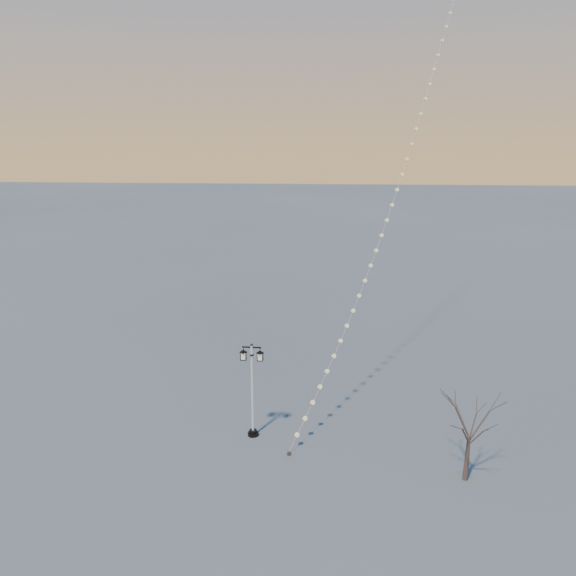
{
  "coord_description": "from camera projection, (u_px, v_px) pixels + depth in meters",
  "views": [
    {
      "loc": [
        0.92,
        -24.61,
        16.16
      ],
      "look_at": [
        -1.24,
        6.06,
        7.65
      ],
      "focal_mm": 36.21,
      "sensor_mm": 36.0,
      "label": 1
    }
  ],
  "objects": [
    {
      "name": "ground",
      "position": [
        305.0,
        474.0,
        28.03
      ],
      "size": [
        300.0,
        300.0,
        0.0
      ],
      "primitive_type": "plane",
      "color": "#525553",
      "rests_on": "ground"
    },
    {
      "name": "bare_tree",
      "position": [
        470.0,
        424.0,
        26.84
      ],
      "size": [
        2.54,
        2.54,
        4.21
      ],
      "rotation": [
        0.0,
        0.0,
        0.01
      ],
      "color": "#453229",
      "rests_on": "ground"
    },
    {
      "name": "street_lamp",
      "position": [
        252.0,
        386.0,
        30.79
      ],
      "size": [
        1.35,
        0.59,
        5.32
      ],
      "rotation": [
        0.0,
        0.0,
        -0.05
      ],
      "color": "black",
      "rests_on": "ground"
    },
    {
      "name": "kite_train",
      "position": [
        394.0,
        160.0,
        37.94
      ],
      "size": [
        12.63,
        26.45,
        28.44
      ],
      "rotation": [
        0.0,
        0.0,
        0.07
      ],
      "color": "#37261F",
      "rests_on": "ground"
    }
  ]
}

